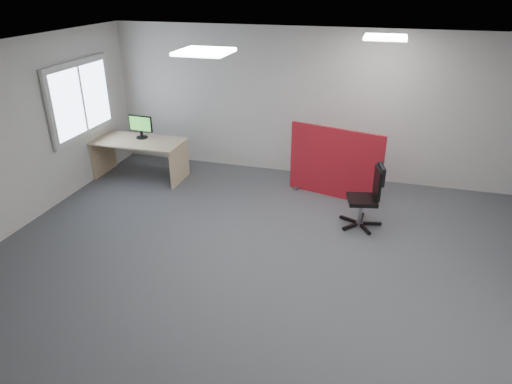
% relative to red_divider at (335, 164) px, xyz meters
% --- Properties ---
extents(floor, '(9.00, 9.00, 0.00)m').
position_rel_red_divider_xyz_m(floor, '(0.09, -2.60, -0.60)').
color(floor, '#52555A').
rests_on(floor, ground).
extents(ceiling, '(9.00, 7.00, 0.02)m').
position_rel_red_divider_xyz_m(ceiling, '(0.09, -2.60, 2.10)').
color(ceiling, white).
rests_on(ceiling, wall_back).
extents(wall_back, '(9.00, 0.02, 2.70)m').
position_rel_red_divider_xyz_m(wall_back, '(0.09, 0.90, 0.75)').
color(wall_back, silver).
rests_on(wall_back, floor).
extents(window, '(0.06, 1.70, 1.30)m').
position_rel_red_divider_xyz_m(window, '(-4.35, -0.60, 0.95)').
color(window, white).
rests_on(window, wall_left).
extents(ceiling_lights, '(4.10, 4.10, 0.04)m').
position_rel_red_divider_xyz_m(ceiling_lights, '(0.42, -1.93, 2.07)').
color(ceiling_lights, white).
rests_on(ceiling_lights, ceiling).
extents(red_divider, '(1.59, 0.45, 1.22)m').
position_rel_red_divider_xyz_m(red_divider, '(0.00, 0.00, 0.00)').
color(red_divider, '#B0161F').
rests_on(red_divider, floor).
extents(second_desk, '(1.65, 0.82, 0.73)m').
position_rel_red_divider_xyz_m(second_desk, '(-3.59, -0.12, -0.05)').
color(second_desk, '#DABA8C').
rests_on(second_desk, floor).
extents(monitor_second, '(0.47, 0.21, 0.43)m').
position_rel_red_divider_xyz_m(monitor_second, '(-3.60, -0.01, 0.36)').
color(monitor_second, black).
rests_on(monitor_second, second_desk).
extents(office_chair, '(0.65, 0.64, 0.98)m').
position_rel_red_divider_xyz_m(office_chair, '(0.63, -0.90, -0.04)').
color(office_chair, black).
rests_on(office_chair, floor).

